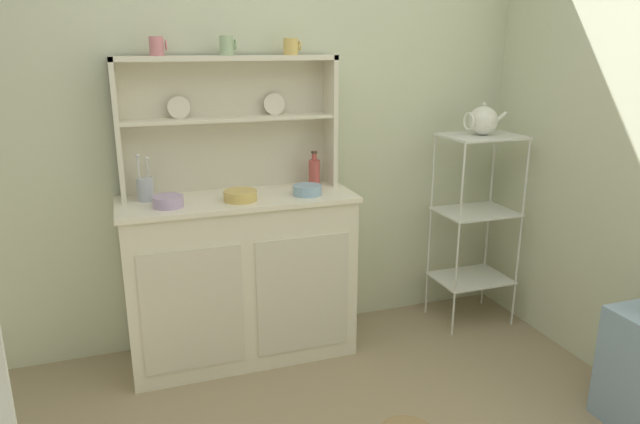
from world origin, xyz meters
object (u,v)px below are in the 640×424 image
object	(u,v)px
hutch_cabinet	(241,276)
porcelain_teapot	(483,121)
hutch_shelf_unit	(228,113)
jam_bottle	(314,172)
bakers_rack	(476,209)
bowl_mixing_large	(168,201)
cup_rose_0	(157,46)
utensil_jar	(145,189)

from	to	relation	value
hutch_cabinet	porcelain_teapot	world-z (taller)	porcelain_teapot
porcelain_teapot	hutch_shelf_unit	bearing A→B (deg)	171.46
hutch_shelf_unit	jam_bottle	distance (m)	0.54
bakers_rack	bowl_mixing_large	xyz separation A→B (m)	(-1.72, -0.03, 0.21)
cup_rose_0	hutch_cabinet	bearing A→B (deg)	-20.64
hutch_cabinet	jam_bottle	xyz separation A→B (m)	(0.43, 0.09, 0.50)
hutch_cabinet	cup_rose_0	size ratio (longest dim) A/B	13.34
hutch_shelf_unit	cup_rose_0	bearing A→B (deg)	-172.60
hutch_shelf_unit	cup_rose_0	world-z (taller)	cup_rose_0
hutch_cabinet	jam_bottle	bearing A→B (deg)	11.27
bowl_mixing_large	bakers_rack	bearing A→B (deg)	1.06
cup_rose_0	jam_bottle	xyz separation A→B (m)	(0.76, -0.04, -0.65)
hutch_cabinet	bowl_mixing_large	distance (m)	0.57
jam_bottle	porcelain_teapot	distance (m)	0.98
hutch_shelf_unit	jam_bottle	bearing A→B (deg)	-10.23
bowl_mixing_large	hutch_cabinet	bearing A→B (deg)	12.10
bakers_rack	cup_rose_0	distance (m)	1.93
bowl_mixing_large	porcelain_teapot	xyz separation A→B (m)	(1.71, 0.03, 0.30)
utensil_jar	porcelain_teapot	world-z (taller)	porcelain_teapot
bowl_mixing_large	porcelain_teapot	distance (m)	1.74
bakers_rack	hutch_shelf_unit	bearing A→B (deg)	171.47
bowl_mixing_large	utensil_jar	xyz separation A→B (m)	(-0.09, 0.15, 0.03)
hutch_shelf_unit	bowl_mixing_large	bearing A→B (deg)	-145.19
bakers_rack	cup_rose_0	world-z (taller)	cup_rose_0
jam_bottle	porcelain_teapot	bearing A→B (deg)	-7.75
cup_rose_0	hutch_shelf_unit	bearing A→B (deg)	7.40
jam_bottle	utensil_jar	xyz separation A→B (m)	(-0.87, -0.01, -0.02)
hutch_shelf_unit	porcelain_teapot	world-z (taller)	hutch_shelf_unit
hutch_cabinet	jam_bottle	world-z (taller)	jam_bottle
hutch_cabinet	bakers_rack	world-z (taller)	bakers_rack
porcelain_teapot	bakers_rack	bearing A→B (deg)	-0.00
hutch_shelf_unit	bakers_rack	bearing A→B (deg)	-8.53
hutch_cabinet	jam_bottle	size ratio (longest dim) A/B	6.15
cup_rose_0	bowl_mixing_large	distance (m)	0.72
hutch_cabinet	porcelain_teapot	bearing A→B (deg)	-1.73
jam_bottle	porcelain_teapot	world-z (taller)	porcelain_teapot
cup_rose_0	utensil_jar	distance (m)	0.67
porcelain_teapot	cup_rose_0	bearing A→B (deg)	174.49
hutch_shelf_unit	bowl_mixing_large	xyz separation A→B (m)	(-0.34, -0.24, -0.37)
cup_rose_0	bakers_rack	bearing A→B (deg)	-5.51
hutch_cabinet	utensil_jar	xyz separation A→B (m)	(-0.43, 0.08, 0.48)
bakers_rack	porcelain_teapot	size ratio (longest dim) A/B	4.49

